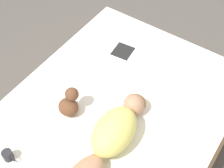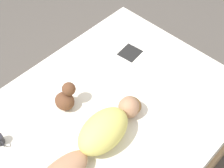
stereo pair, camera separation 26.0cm
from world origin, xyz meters
name	(u,v)px [view 2 (the right image)]	position (x,y,z in m)	size (l,w,h in m)	color
ground_plane	(104,143)	(0.00, 0.00, 0.00)	(12.00, 12.00, 0.00)	#4C4742
bed	(103,130)	(0.00, 0.00, 0.22)	(1.70, 2.34, 0.44)	tan
person	(92,144)	(0.16, -0.26, 0.54)	(0.31, 1.16, 0.23)	#A37556
open_magazine	(119,47)	(-0.43, 0.65, 0.45)	(0.56, 0.32, 0.01)	silver
plush_toy	(66,98)	(-0.28, -0.12, 0.54)	(0.16, 0.19, 0.23)	brown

